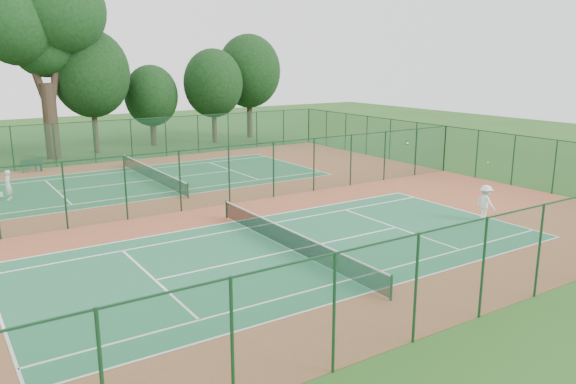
% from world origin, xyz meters
% --- Properties ---
extents(ground, '(120.00, 120.00, 0.00)m').
position_xyz_m(ground, '(0.00, 0.00, 0.00)').
color(ground, '#224C17').
rests_on(ground, ground).
extents(red_pad, '(40.00, 36.00, 0.01)m').
position_xyz_m(red_pad, '(0.00, 0.00, 0.01)').
color(red_pad, brown).
rests_on(red_pad, ground).
extents(court_near, '(23.77, 10.97, 0.01)m').
position_xyz_m(court_near, '(0.00, -9.00, 0.01)').
color(court_near, '#1F6340').
rests_on(court_near, red_pad).
extents(court_far, '(23.77, 10.97, 0.01)m').
position_xyz_m(court_far, '(0.00, 9.00, 0.01)').
color(court_far, '#1C5934').
rests_on(court_far, red_pad).
extents(fence_north, '(40.00, 0.09, 3.50)m').
position_xyz_m(fence_north, '(0.00, 18.00, 1.76)').
color(fence_north, '#18482B').
rests_on(fence_north, ground).
extents(fence_south, '(40.00, 0.09, 3.50)m').
position_xyz_m(fence_south, '(0.00, -18.00, 1.76)').
color(fence_south, '#194D2E').
rests_on(fence_south, ground).
extents(fence_east, '(0.09, 36.00, 3.50)m').
position_xyz_m(fence_east, '(20.00, 0.00, 1.76)').
color(fence_east, '#18482B').
rests_on(fence_east, ground).
extents(fence_divider, '(40.00, 0.09, 3.50)m').
position_xyz_m(fence_divider, '(0.00, 0.00, 1.76)').
color(fence_divider, '#1A4E2C').
rests_on(fence_divider, ground).
extents(tennis_net_near, '(0.10, 12.90, 0.97)m').
position_xyz_m(tennis_net_near, '(0.00, -9.00, 0.54)').
color(tennis_net_near, '#13341E').
rests_on(tennis_net_near, ground).
extents(tennis_net_far, '(0.10, 12.90, 0.97)m').
position_xyz_m(tennis_net_far, '(0.00, 9.00, 0.54)').
color(tennis_net_far, black).
rests_on(tennis_net_far, ground).
extents(player_near, '(0.78, 1.26, 1.89)m').
position_xyz_m(player_near, '(11.38, -10.52, 0.97)').
color(player_near, white).
rests_on(player_near, court_near).
extents(player_far, '(0.67, 0.79, 1.84)m').
position_xyz_m(player_far, '(-9.32, 8.23, 0.94)').
color(player_far, silver).
rests_on(player_far, court_far).
extents(trash_bin, '(0.52, 0.52, 0.82)m').
position_xyz_m(trash_bin, '(-6.13, 17.01, 0.42)').
color(trash_bin, slate).
rests_on(trash_bin, red_pad).
extents(bench, '(1.67, 0.64, 1.00)m').
position_xyz_m(bench, '(-6.59, 16.89, 0.53)').
color(bench, '#133720').
rests_on(bench, red_pad).
extents(stray_ball_a, '(0.07, 0.07, 0.07)m').
position_xyz_m(stray_ball_a, '(6.15, -0.84, 0.05)').
color(stray_ball_a, '#C3CF30').
rests_on(stray_ball_a, red_pad).
extents(stray_ball_b, '(0.07, 0.07, 0.07)m').
position_xyz_m(stray_ball_b, '(2.47, -0.48, 0.05)').
color(stray_ball_b, '#AFC72E').
rests_on(stray_ball_b, red_pad).
extents(stray_ball_c, '(0.07, 0.07, 0.07)m').
position_xyz_m(stray_ball_c, '(2.04, -0.87, 0.04)').
color(stray_ball_c, '#C9D832').
rests_on(stray_ball_c, red_pad).
extents(big_tree, '(10.40, 7.61, 15.98)m').
position_xyz_m(big_tree, '(-3.83, 22.62, 11.32)').
color(big_tree, '#31241B').
rests_on(big_tree, ground).
extents(evergreen_row, '(39.00, 5.00, 12.00)m').
position_xyz_m(evergreen_row, '(0.50, 24.25, 0.00)').
color(evergreen_row, black).
rests_on(evergreen_row, ground).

